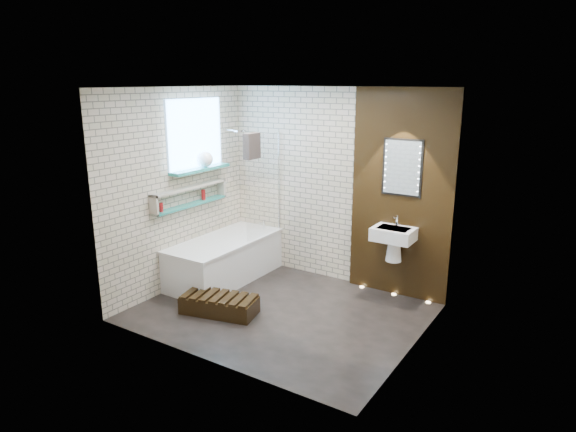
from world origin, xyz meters
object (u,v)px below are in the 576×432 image
Objects in this scene: washbasin at (394,239)px; led_mirror at (402,168)px; bath_screen at (264,186)px; walnut_step at (219,305)px; bathtub at (225,259)px.

led_mirror is (0.00, 0.16, 0.86)m from washbasin.
bath_screen is 2.41× the size of washbasin.
washbasin is at bearing -90.00° from led_mirror.
bath_screen reaches higher than walnut_step.
bath_screen is 2.00× the size of led_mirror.
bath_screen is at bearing 51.10° from bathtub.
led_mirror is (2.17, 0.78, 1.36)m from bathtub.
bathtub is 2.32m from washbasin.
bathtub is 1.14m from bath_screen.
washbasin is 2.26m from walnut_step.
led_mirror reaches higher than bathtub.
walnut_step is (0.27, -1.31, -1.18)m from bath_screen.
bath_screen is at bearing 101.63° from walnut_step.
washbasin is 0.83× the size of led_mirror.
bath_screen is 1.58× the size of walnut_step.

